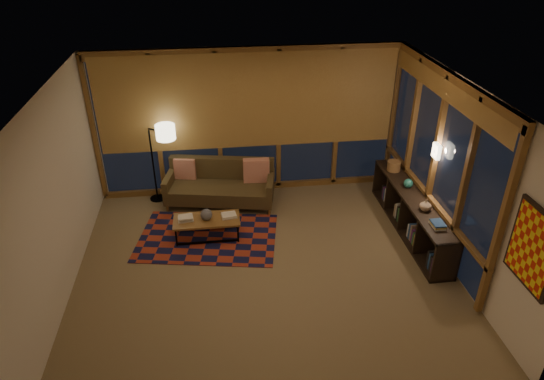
{
  "coord_description": "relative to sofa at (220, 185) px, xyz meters",
  "views": [
    {
      "loc": [
        -0.62,
        -5.7,
        4.57
      ],
      "look_at": [
        0.17,
        0.45,
        1.06
      ],
      "focal_mm": 32.0,
      "sensor_mm": 36.0,
      "label": 1
    }
  ],
  "objects": [
    {
      "name": "floor",
      "position": [
        0.58,
        -1.94,
        -0.39
      ],
      "size": [
        5.5,
        5.0,
        0.01
      ],
      "primitive_type": "cube",
      "color": "#8F794F",
      "rests_on": "ground"
    },
    {
      "name": "ceiling",
      "position": [
        0.58,
        -1.94,
        2.31
      ],
      "size": [
        5.5,
        5.0,
        0.01
      ],
      "primitive_type": "cube",
      "color": "white",
      "rests_on": "walls"
    },
    {
      "name": "walls",
      "position": [
        0.58,
        -1.94,
        0.96
      ],
      "size": [
        5.51,
        5.01,
        2.7
      ],
      "color": "silver",
      "rests_on": "floor"
    },
    {
      "name": "window_wall_back",
      "position": [
        0.58,
        0.49,
        0.96
      ],
      "size": [
        5.3,
        0.16,
        2.6
      ],
      "primitive_type": null,
      "color": "olive",
      "rests_on": "walls"
    },
    {
      "name": "window_wall_right",
      "position": [
        3.26,
        -1.34,
        0.96
      ],
      "size": [
        0.16,
        3.7,
        2.6
      ],
      "primitive_type": null,
      "color": "olive",
      "rests_on": "walls"
    },
    {
      "name": "wall_art",
      "position": [
        3.29,
        -3.79,
        1.06
      ],
      "size": [
        0.06,
        0.74,
        0.94
      ],
      "primitive_type": null,
      "color": "red",
      "rests_on": "walls"
    },
    {
      "name": "wall_sconce",
      "position": [
        3.2,
        -1.49,
        1.16
      ],
      "size": [
        0.12,
        0.18,
        0.22
      ],
      "primitive_type": null,
      "color": "#F4E8BC",
      "rests_on": "walls"
    },
    {
      "name": "sofa",
      "position": [
        0.0,
        0.0,
        0.0
      ],
      "size": [
        2.02,
        1.12,
        0.78
      ],
      "primitive_type": null,
      "rotation": [
        0.0,
        0.0,
        -0.19
      ],
      "color": "#483D20",
      "rests_on": "floor"
    },
    {
      "name": "pillow_left",
      "position": [
        -0.61,
        0.33,
        0.19
      ],
      "size": [
        0.4,
        0.2,
        0.39
      ],
      "primitive_type": null,
      "rotation": [
        0.0,
        0.0,
        -0.19
      ],
      "color": "red",
      "rests_on": "sofa"
    },
    {
      "name": "pillow_right",
      "position": [
        0.66,
        0.06,
        0.23
      ],
      "size": [
        0.47,
        0.18,
        0.47
      ],
      "primitive_type": null,
      "rotation": [
        0.0,
        0.0,
        -0.05
      ],
      "color": "red",
      "rests_on": "sofa"
    },
    {
      "name": "area_rug",
      "position": [
        -0.25,
        -1.05,
        -0.38
      ],
      "size": [
        2.43,
        1.84,
        0.01
      ],
      "primitive_type": "cube",
      "rotation": [
        0.0,
        0.0,
        -0.18
      ],
      "color": "#9F331E",
      "rests_on": "floor"
    },
    {
      "name": "coffee_table",
      "position": [
        -0.25,
        -1.04,
        -0.21
      ],
      "size": [
        1.06,
        0.49,
        0.35
      ],
      "primitive_type": null,
      "rotation": [
        0.0,
        0.0,
        -0.0
      ],
      "color": "olive",
      "rests_on": "floor"
    },
    {
      "name": "book_stack_a",
      "position": [
        -0.58,
        -1.02,
        -0.0
      ],
      "size": [
        0.26,
        0.22,
        0.07
      ],
      "primitive_type": null,
      "rotation": [
        0.0,
        0.0,
        0.1
      ],
      "color": "beige",
      "rests_on": "coffee_table"
    },
    {
      "name": "book_stack_b",
      "position": [
        0.11,
        -1.02,
        -0.01
      ],
      "size": [
        0.28,
        0.24,
        0.05
      ],
      "primitive_type": null,
      "rotation": [
        0.0,
        0.0,
        0.14
      ],
      "color": "beige",
      "rests_on": "coffee_table"
    },
    {
      "name": "ceramic_pot",
      "position": [
        -0.25,
        -1.05,
        0.06
      ],
      "size": [
        0.23,
        0.23,
        0.19
      ],
      "primitive_type": "sphere",
      "rotation": [
        0.0,
        0.0,
        -0.28
      ],
      "color": "#252528",
      "rests_on": "coffee_table"
    },
    {
      "name": "floor_lamp",
      "position": [
        -1.16,
        0.33,
        0.38
      ],
      "size": [
        0.61,
        0.55,
        1.53
      ],
      "primitive_type": null,
      "rotation": [
        0.0,
        0.0,
        -0.56
      ],
      "color": "black",
      "rests_on": "floor"
    },
    {
      "name": "bookshelf",
      "position": [
        3.07,
        -1.27,
        -0.05
      ],
      "size": [
        0.4,
        2.68,
        0.67
      ],
      "primitive_type": null,
      "color": "#34271C",
      "rests_on": "floor"
    },
    {
      "name": "basket",
      "position": [
        3.05,
        -0.36,
        0.37
      ],
      "size": [
        0.27,
        0.27,
        0.17
      ],
      "primitive_type": "cylinder",
      "rotation": [
        0.0,
        0.0,
        -0.17
      ],
      "color": "#906345",
      "rests_on": "bookshelf"
    },
    {
      "name": "teal_bowl",
      "position": [
        3.07,
        -1.0,
        0.36
      ],
      "size": [
        0.19,
        0.19,
        0.15
      ],
      "primitive_type": "sphere",
      "rotation": [
        0.0,
        0.0,
        0.31
      ],
      "color": "#237267",
      "rests_on": "bookshelf"
    },
    {
      "name": "vase",
      "position": [
        3.07,
        -1.71,
        0.37
      ],
      "size": [
        0.19,
        0.19,
        0.18
      ],
      "primitive_type": "imported",
      "rotation": [
        0.0,
        0.0,
        -0.09
      ],
      "color": "tan",
      "rests_on": "bookshelf"
    },
    {
      "name": "shelf_book_stack",
      "position": [
        3.07,
        -2.16,
        0.32
      ],
      "size": [
        0.22,
        0.28,
        0.08
      ],
      "primitive_type": null,
      "rotation": [
        0.0,
        0.0,
        0.14
      ],
      "color": "beige",
      "rests_on": "bookshelf"
    }
  ]
}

